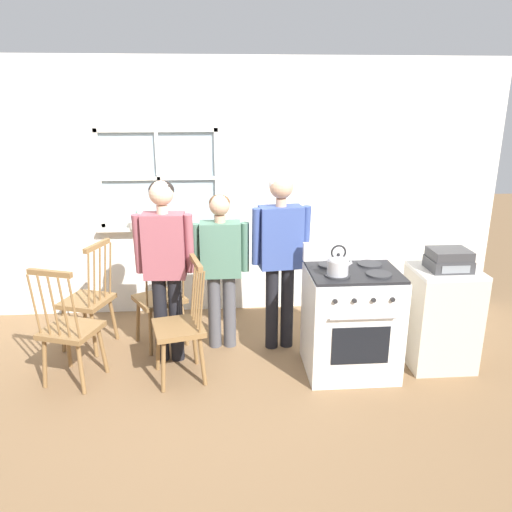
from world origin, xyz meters
The scene contains 14 objects.
ground_plane centered at (0.00, 0.00, 0.00)m, with size 16.00×16.00×0.00m, color brown.
wall_back centered at (0.02, 1.40, 1.34)m, with size 6.40×0.16×2.70m.
chair_by_window centered at (-0.42, 0.56, 0.47)m, with size 0.56×0.55×1.04m.
chair_near_wall centered at (-1.10, -0.06, 0.47)m, with size 0.53×0.52×1.04m.
chair_center_cluster centered at (-0.18, -0.06, 0.47)m, with size 0.49×0.50×1.04m.
chair_near_stove centered at (-1.09, 0.58, 0.47)m, with size 0.52×0.53×1.04m.
person_elderly_left centered at (-0.32, 0.26, 1.00)m, with size 0.51×0.23×1.64m.
person_teen_center centered at (0.16, 0.48, 0.88)m, with size 0.52×0.22×1.48m.
person_adult_right centered at (0.70, 0.43, 1.01)m, with size 0.54×0.25×1.66m.
stove centered at (1.26, -0.04, 0.47)m, with size 0.76×0.68×1.08m.
kettle centered at (1.09, -0.17, 1.02)m, with size 0.21×0.17×0.25m.
potted_plant centered at (-0.73, 1.31, 1.03)m, with size 0.15×0.15×0.20m.
side_counter centered at (2.08, 0.00, 0.45)m, with size 0.55×0.50×0.90m.
stereo centered at (2.08, -0.02, 0.99)m, with size 0.34×0.29×0.18m.
Camera 1 is at (0.15, -3.88, 2.29)m, focal length 35.00 mm.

